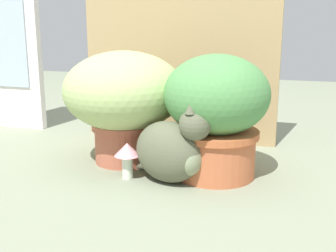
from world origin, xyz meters
The scene contains 7 objects.
ground_plane centered at (0.00, 0.00, 0.00)m, with size 6.00×6.00×0.00m, color gray.
cardboard_backdrop centered at (0.07, 0.54, 0.44)m, with size 0.93×0.03×0.88m, color tan.
window_panel_white centered at (-0.84, 0.51, 0.49)m, with size 0.34×0.05×0.98m.
grass_planter centered at (-0.04, 0.14, 0.27)m, with size 0.48×0.48×0.45m.
leafy_planter centered at (0.34, 0.09, 0.24)m, with size 0.38×0.38×0.45m.
cat centered at (0.22, -0.03, 0.12)m, with size 0.36×0.25×0.32m.
mushroom_ornament_pink centered at (0.05, -0.04, 0.09)m, with size 0.09×0.09×0.13m.
Camera 1 is at (0.63, -1.39, 0.55)m, focal length 45.27 mm.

